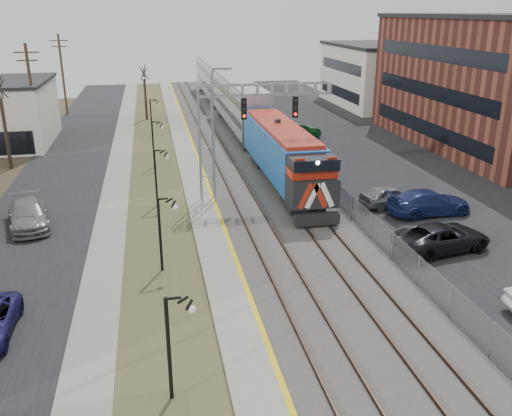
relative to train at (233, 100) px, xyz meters
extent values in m
cube|color=black|center=(-17.00, -19.77, -2.86)|extent=(7.00, 120.00, 0.04)
cube|color=gray|center=(-12.50, -19.77, -2.84)|extent=(2.00, 120.00, 0.08)
cube|color=#464E29|center=(-9.50, -19.77, -2.85)|extent=(4.00, 120.00, 0.06)
cube|color=gray|center=(-6.50, -19.77, -2.76)|extent=(2.00, 120.00, 0.24)
cube|color=#595651|center=(-1.50, -19.77, -2.78)|extent=(8.00, 120.00, 0.20)
cube|color=black|center=(10.50, -19.77, -2.86)|extent=(16.00, 120.00, 0.04)
cube|color=gold|center=(-5.62, -19.77, -2.64)|extent=(0.24, 120.00, 0.01)
cube|color=#2D2119|center=(-4.25, -19.77, -2.61)|extent=(0.08, 120.00, 0.15)
cube|color=#2D2119|center=(-2.75, -19.77, -2.61)|extent=(0.08, 120.00, 0.15)
cube|color=#2D2119|center=(-0.75, -19.77, -2.61)|extent=(0.08, 120.00, 0.15)
cube|color=#2D2119|center=(0.75, -19.77, -2.61)|extent=(0.08, 120.00, 0.15)
cube|color=#125298|center=(0.00, -24.19, -0.41)|extent=(3.00, 17.00, 4.25)
cube|color=black|center=(0.00, -32.89, -2.18)|extent=(2.80, 0.50, 0.70)
cube|color=#999CA3|center=(0.00, -3.89, 0.13)|extent=(3.00, 22.00, 5.33)
cube|color=#999CA3|center=(0.00, 18.91, 0.13)|extent=(3.00, 22.00, 5.33)
cube|color=gray|center=(-6.00, -26.77, 1.12)|extent=(1.00, 1.00, 8.00)
cube|color=gray|center=(-2.00, -26.77, 4.87)|extent=(9.00, 0.80, 0.80)
cube|color=black|center=(-3.50, -27.22, 3.72)|extent=(0.35, 0.25, 1.40)
cube|color=black|center=(0.00, -27.22, 3.72)|extent=(0.35, 0.25, 1.40)
cylinder|color=black|center=(-9.50, -46.77, -0.88)|extent=(0.14, 0.14, 4.00)
cylinder|color=black|center=(-9.50, -36.77, -0.88)|extent=(0.14, 0.14, 4.00)
cylinder|color=black|center=(-9.50, -26.77, -0.88)|extent=(0.14, 0.14, 4.00)
cylinder|color=black|center=(-9.50, -16.77, -0.88)|extent=(0.14, 0.14, 4.00)
cylinder|color=black|center=(-9.50, -4.77, -0.88)|extent=(0.14, 0.14, 4.00)
cylinder|color=#4C3823|center=(-20.00, -9.77, 2.12)|extent=(0.28, 0.28, 10.00)
cylinder|color=#4C3823|center=(-20.00, 10.23, 2.12)|extent=(0.28, 0.28, 10.00)
cube|color=gray|center=(2.70, -19.77, -2.08)|extent=(0.04, 120.00, 1.60)
cube|color=brown|center=(24.50, -14.77, 3.12)|extent=(16.00, 26.00, 12.00)
cube|color=beige|center=(24.50, 10.23, 1.12)|extent=(16.00, 18.00, 8.00)
cylinder|color=#382D23|center=(-21.50, -14.77, 0.09)|extent=(0.30, 0.30, 5.95)
cylinder|color=#382D23|center=(-10.00, 5.23, -0.43)|extent=(0.30, 0.30, 4.90)
imported|color=black|center=(5.94, -37.20, -2.11)|extent=(5.93, 3.52, 1.55)
imported|color=navy|center=(8.00, -31.78, -2.07)|extent=(5.69, 2.55, 1.62)
imported|color=gray|center=(6.18, -29.79, -2.16)|extent=(4.47, 2.38, 1.45)
imported|color=#0D411D|center=(5.35, -9.19, -2.17)|extent=(4.60, 2.76, 1.43)
imported|color=gray|center=(-17.45, -28.98, -2.09)|extent=(3.47, 5.81, 1.58)
imported|color=#0C3F1C|center=(5.62, -8.24, -2.12)|extent=(4.91, 2.71, 1.53)
camera|label=1|loc=(-9.60, -62.43, 9.83)|focal=38.00mm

